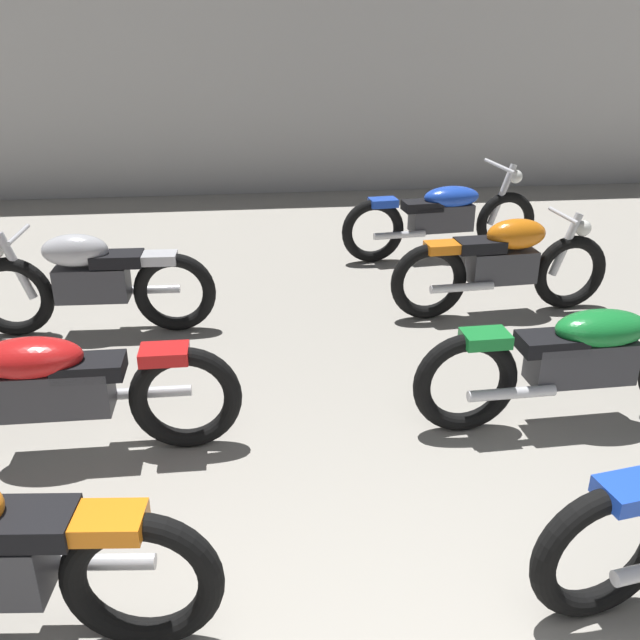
{
  "coord_description": "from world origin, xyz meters",
  "views": [
    {
      "loc": [
        -0.48,
        -1.39,
        2.45
      ],
      "look_at": [
        0.0,
        2.85,
        0.55
      ],
      "focal_mm": 39.12,
      "sensor_mm": 36.0,
      "label": 1
    }
  ],
  "objects_px": {
    "motorcycle_right_row_1": "(584,358)",
    "motorcycle_right_row_3": "(442,216)",
    "motorcycle_left_row_1": "(51,388)",
    "motorcycle_left_row_2": "(91,280)",
    "motorcycle_right_row_2": "(503,263)"
  },
  "relations": [
    {
      "from": "motorcycle_left_row_1",
      "to": "motorcycle_left_row_2",
      "type": "distance_m",
      "value": 1.76
    },
    {
      "from": "motorcycle_right_row_2",
      "to": "motorcycle_left_row_2",
      "type": "bearing_deg",
      "value": -179.6
    },
    {
      "from": "motorcycle_left_row_2",
      "to": "motorcycle_right_row_2",
      "type": "bearing_deg",
      "value": 0.4
    },
    {
      "from": "motorcycle_left_row_1",
      "to": "motorcycle_right_row_1",
      "type": "relative_size",
      "value": 1.0
    },
    {
      "from": "motorcycle_left_row_1",
      "to": "motorcycle_left_row_2",
      "type": "bearing_deg",
      "value": 92.98
    },
    {
      "from": "motorcycle_left_row_1",
      "to": "motorcycle_left_row_2",
      "type": "xyz_separation_m",
      "value": [
        -0.09,
        1.76,
        0.01
      ]
    },
    {
      "from": "motorcycle_left_row_2",
      "to": "motorcycle_right_row_2",
      "type": "distance_m",
      "value": 3.45
    },
    {
      "from": "motorcycle_right_row_2",
      "to": "motorcycle_right_row_3",
      "type": "height_order",
      "value": "motorcycle_right_row_3"
    },
    {
      "from": "motorcycle_left_row_2",
      "to": "motorcycle_right_row_3",
      "type": "xyz_separation_m",
      "value": [
        3.35,
        1.57,
        -0.01
      ]
    },
    {
      "from": "motorcycle_right_row_2",
      "to": "motorcycle_left_row_1",
      "type": "bearing_deg",
      "value": -152.06
    },
    {
      "from": "motorcycle_right_row_1",
      "to": "motorcycle_right_row_2",
      "type": "xyz_separation_m",
      "value": [
        0.12,
        1.77,
        0.01
      ]
    },
    {
      "from": "motorcycle_left_row_2",
      "to": "motorcycle_right_row_1",
      "type": "xyz_separation_m",
      "value": [
        3.33,
        -1.74,
        -0.01
      ]
    },
    {
      "from": "motorcycle_right_row_1",
      "to": "motorcycle_right_row_3",
      "type": "xyz_separation_m",
      "value": [
        0.02,
        3.32,
        0.0
      ]
    },
    {
      "from": "motorcycle_right_row_1",
      "to": "motorcycle_right_row_3",
      "type": "relative_size",
      "value": 1.0
    },
    {
      "from": "motorcycle_right_row_1",
      "to": "motorcycle_right_row_2",
      "type": "distance_m",
      "value": 1.77
    }
  ]
}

